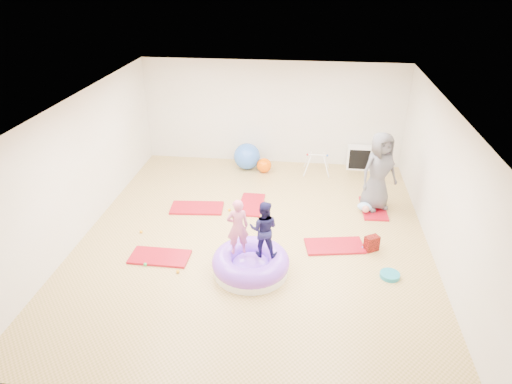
# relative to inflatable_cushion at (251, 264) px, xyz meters

# --- Properties ---
(room) EXTENTS (7.01, 8.01, 2.81)m
(room) POSITION_rel_inflatable_cushion_xyz_m (-0.08, 1.14, 1.23)
(room) COLOR tan
(room) RESTS_ON ground
(gym_mat_front_left) EXTENTS (1.13, 0.57, 0.05)m
(gym_mat_front_left) POSITION_rel_inflatable_cushion_xyz_m (-1.79, 0.21, -0.15)
(gym_mat_front_left) COLOR red
(gym_mat_front_left) RESTS_ON ground
(gym_mat_mid_left) EXTENTS (1.23, 0.70, 0.05)m
(gym_mat_mid_left) POSITION_rel_inflatable_cushion_xyz_m (-1.53, 2.18, -0.15)
(gym_mat_mid_left) COLOR red
(gym_mat_mid_left) RESTS_ON ground
(gym_mat_center_back) EXTENTS (0.56, 1.08, 0.04)m
(gym_mat_center_back) POSITION_rel_inflatable_cushion_xyz_m (-0.32, 2.49, -0.15)
(gym_mat_center_back) COLOR red
(gym_mat_center_back) RESTS_ON ground
(gym_mat_right) EXTENTS (1.23, 0.77, 0.05)m
(gym_mat_right) POSITION_rel_inflatable_cushion_xyz_m (1.55, 0.99, -0.15)
(gym_mat_right) COLOR red
(gym_mat_right) RESTS_ON ground
(gym_mat_rear_right) EXTENTS (0.58, 1.09, 0.04)m
(gym_mat_rear_right) POSITION_rel_inflatable_cushion_xyz_m (2.48, 2.65, -0.15)
(gym_mat_rear_right) COLOR red
(gym_mat_rear_right) RESTS_ON ground
(inflatable_cushion) EXTENTS (1.41, 1.41, 0.44)m
(inflatable_cushion) POSITION_rel_inflatable_cushion_xyz_m (0.00, 0.00, 0.00)
(inflatable_cushion) COLOR white
(inflatable_cushion) RESTS_ON ground
(child_pink) EXTENTS (0.46, 0.37, 1.08)m
(child_pink) POSITION_rel_inflatable_cushion_xyz_m (-0.24, 0.07, 0.78)
(child_pink) COLOR #D26489
(child_pink) RESTS_ON inflatable_cushion
(child_navy) EXTENTS (0.54, 0.43, 1.06)m
(child_navy) POSITION_rel_inflatable_cushion_xyz_m (0.22, 0.07, 0.77)
(child_navy) COLOR #171543
(child_navy) RESTS_ON inflatable_cushion
(adult_caregiver) EXTENTS (1.04, 0.92, 1.79)m
(adult_caregiver) POSITION_rel_inflatable_cushion_xyz_m (2.50, 2.68, 0.77)
(adult_caregiver) COLOR #505057
(adult_caregiver) RESTS_ON gym_mat_rear_right
(infant) EXTENTS (0.34, 0.35, 0.20)m
(infant) POSITION_rel_inflatable_cushion_xyz_m (2.27, 2.46, -0.03)
(infant) COLOR #9DCAFF
(infant) RESTS_ON gym_mat_rear_right
(ball_pit_balls) EXTENTS (4.62, 2.94, 0.07)m
(ball_pit_balls) POSITION_rel_inflatable_cushion_xyz_m (-0.55, 0.93, -0.14)
(ball_pit_balls) COLOR red
(ball_pit_balls) RESTS_ON ground
(exercise_ball_blue) EXTENTS (0.71, 0.71, 0.71)m
(exercise_ball_blue) POSITION_rel_inflatable_cushion_xyz_m (-0.70, 4.56, 0.18)
(exercise_ball_blue) COLOR blue
(exercise_ball_blue) RESTS_ON ground
(exercise_ball_orange) EXTENTS (0.39, 0.39, 0.39)m
(exercise_ball_orange) POSITION_rel_inflatable_cushion_xyz_m (-0.22, 4.38, 0.02)
(exercise_ball_orange) COLOR #FB5B00
(exercise_ball_orange) RESTS_ON ground
(infant_play_gym) EXTENTS (0.69, 0.66, 0.53)m
(infant_play_gym) POSITION_rel_inflatable_cushion_xyz_m (1.17, 4.49, 0.18)
(infant_play_gym) COLOR white
(infant_play_gym) RESTS_ON ground
(cube_shelf) EXTENTS (0.63, 0.31, 0.63)m
(cube_shelf) POSITION_rel_inflatable_cushion_xyz_m (2.30, 4.93, 0.14)
(cube_shelf) COLOR white
(cube_shelf) RESTS_ON ground
(balance_disc) EXTENTS (0.36, 0.36, 0.08)m
(balance_disc) POSITION_rel_inflatable_cushion_xyz_m (2.51, 0.14, -0.13)
(balance_disc) COLOR teal
(balance_disc) RESTS_ON ground
(backpack) EXTENTS (0.32, 0.28, 0.31)m
(backpack) POSITION_rel_inflatable_cushion_xyz_m (2.26, 0.97, -0.02)
(backpack) COLOR #A7150E
(backpack) RESTS_ON ground
(yellow_toy) EXTENTS (0.21, 0.21, 0.03)m
(yellow_toy) POSITION_rel_inflatable_cushion_xyz_m (-0.52, 0.17, -0.16)
(yellow_toy) COLOR #FFA70E
(yellow_toy) RESTS_ON ground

